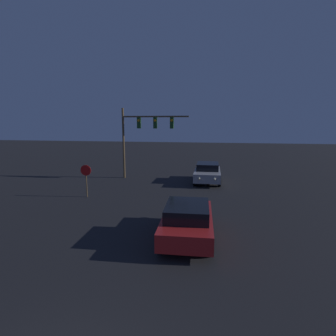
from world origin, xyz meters
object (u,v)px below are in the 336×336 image
at_px(traffic_signal_mast, 142,130).
at_px(car_near, 187,220).
at_px(car_far, 207,172).
at_px(stop_sign, 86,175).

bearing_deg(traffic_signal_mast, car_near, -66.69).
height_order(car_far, stop_sign, stop_sign).
height_order(traffic_signal_mast, stop_sign, traffic_signal_mast).
relative_size(car_near, stop_sign, 2.09).
distance_m(traffic_signal_mast, stop_sign, 6.96).
bearing_deg(car_near, traffic_signal_mast, 111.28).
bearing_deg(stop_sign, car_near, -36.06).
bearing_deg(car_near, car_far, 84.57).
relative_size(car_near, traffic_signal_mast, 0.74).
height_order(car_far, traffic_signal_mast, traffic_signal_mast).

